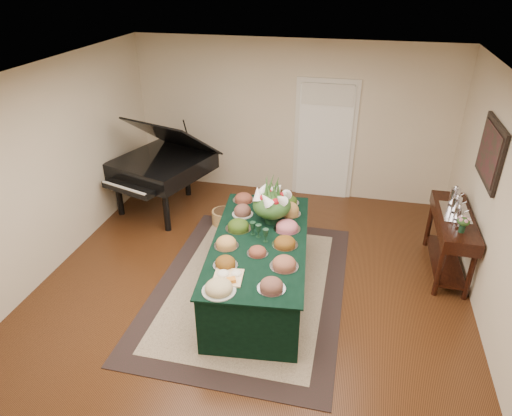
% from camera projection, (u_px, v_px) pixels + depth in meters
% --- Properties ---
extents(ground, '(6.00, 6.00, 0.00)m').
position_uv_depth(ground, '(251.00, 289.00, 5.94)').
color(ground, black).
rests_on(ground, ground).
extents(area_rug, '(2.40, 3.37, 0.01)m').
position_uv_depth(area_rug, '(250.00, 286.00, 5.99)').
color(area_rug, black).
rests_on(area_rug, ground).
extents(kitchen_doorway, '(1.05, 0.07, 2.10)m').
position_uv_depth(kitchen_doorway, '(324.00, 141.00, 7.88)').
color(kitchen_doorway, silver).
rests_on(kitchen_doorway, ground).
extents(buffet_table, '(1.38, 2.51, 0.78)m').
position_uv_depth(buffet_table, '(260.00, 266.00, 5.72)').
color(buffet_table, black).
rests_on(buffet_table, ground).
extents(food_platters, '(1.15, 2.40, 0.13)m').
position_uv_depth(food_platters, '(260.00, 233.00, 5.59)').
color(food_platters, silver).
rests_on(food_platters, buffet_table).
extents(cutting_board, '(0.34, 0.34, 0.10)m').
position_uv_depth(cutting_board, '(228.00, 274.00, 4.87)').
color(cutting_board, tan).
rests_on(cutting_board, buffet_table).
extents(green_goblets, '(0.26, 0.20, 0.18)m').
position_uv_depth(green_goblets, '(259.00, 231.00, 5.54)').
color(green_goblets, black).
rests_on(green_goblets, buffet_table).
extents(floral_centerpiece, '(0.51, 0.51, 0.51)m').
position_uv_depth(floral_centerpiece, '(272.00, 201.00, 5.79)').
color(floral_centerpiece, black).
rests_on(floral_centerpiece, buffet_table).
extents(grand_piano, '(1.77, 1.86, 1.64)m').
position_uv_depth(grand_piano, '(162.00, 165.00, 7.50)').
color(grand_piano, black).
rests_on(grand_piano, ground).
extents(wicker_basket, '(0.37, 0.37, 0.23)m').
position_uv_depth(wicker_basket, '(223.00, 217.00, 7.37)').
color(wicker_basket, '#A87E44').
rests_on(wicker_basket, ground).
extents(mahogany_sideboard, '(0.45, 1.42, 0.87)m').
position_uv_depth(mahogany_sideboard, '(453.00, 228.00, 6.01)').
color(mahogany_sideboard, black).
rests_on(mahogany_sideboard, ground).
extents(tea_service, '(0.34, 0.74, 0.30)m').
position_uv_depth(tea_service, '(457.00, 206.00, 5.89)').
color(tea_service, silver).
rests_on(tea_service, mahogany_sideboard).
extents(pink_bouquet, '(0.17, 0.17, 0.21)m').
position_uv_depth(pink_bouquet, '(464.00, 222.00, 5.48)').
color(pink_bouquet, black).
rests_on(pink_bouquet, mahogany_sideboard).
extents(wall_painting, '(0.05, 0.95, 0.75)m').
position_uv_depth(wall_painting, '(491.00, 153.00, 5.45)').
color(wall_painting, black).
rests_on(wall_painting, ground).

